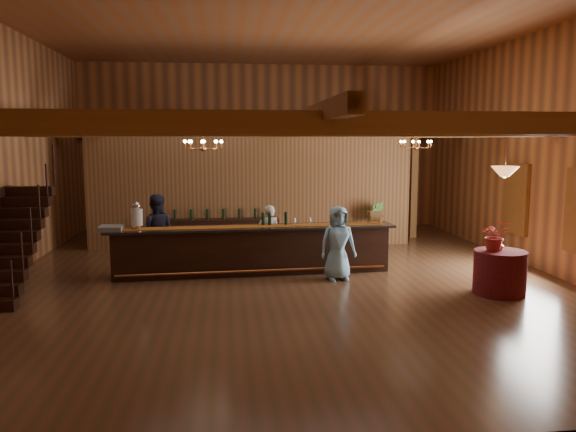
{
  "coord_description": "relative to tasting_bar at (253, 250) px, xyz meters",
  "views": [
    {
      "loc": [
        -1.21,
        -12.12,
        3.0
      ],
      "look_at": [
        0.19,
        0.61,
        1.26
      ],
      "focal_mm": 35.0,
      "sensor_mm": 36.0,
      "label": 1
    }
  ],
  "objects": [
    {
      "name": "chandelier_right",
      "position": [
        4.1,
        1.12,
        2.35
      ],
      "size": [
        0.8,
        0.8,
        0.46
      ],
      "color": "#BB6D37",
      "rests_on": "beam_grid"
    },
    {
      "name": "staff_second",
      "position": [
        -2.22,
        0.67,
        0.34
      ],
      "size": [
        0.87,
        0.69,
        1.76
      ],
      "primitive_type": "imported",
      "rotation": [
        0.0,
        0.0,
        3.16
      ],
      "color": "#1E2034",
      "rests_on": "floor"
    },
    {
      "name": "glass_rack_tray",
      "position": [
        -3.05,
        -0.21,
        0.58
      ],
      "size": [
        0.5,
        0.5,
        0.1
      ],
      "primitive_type": "cube",
      "color": "gray",
      "rests_on": "tasting_bar"
    },
    {
      "name": "beam_grid",
      "position": [
        0.63,
        0.22,
        2.7
      ],
      "size": [
        11.9,
        13.9,
        0.39
      ],
      "color": "brown",
      "rests_on": "wall_left"
    },
    {
      "name": "wall_right",
      "position": [
        6.63,
        -0.29,
        2.21
      ],
      "size": [
        0.1,
        14.0,
        5.5
      ],
      "primitive_type": "cube",
      "color": "#B8733E",
      "rests_on": "floor"
    },
    {
      "name": "raffle_drum",
      "position": [
        2.81,
        0.1,
        0.7
      ],
      "size": [
        0.34,
        0.24,
        0.3
      ],
      "color": "brown",
      "rests_on": "tasting_bar"
    },
    {
      "name": "bar_bottle_2",
      "position": [
        0.76,
        0.16,
        0.68
      ],
      "size": [
        0.07,
        0.07,
        0.3
      ],
      "primitive_type": "cylinder",
      "color": "black",
      "rests_on": "tasting_bar"
    },
    {
      "name": "tasting_bar",
      "position": [
        0.0,
        0.0,
        0.0
      ],
      "size": [
        6.46,
        1.15,
        1.08
      ],
      "rotation": [
        0.0,
        0.0,
        0.05
      ],
      "color": "black",
      "rests_on": "floor"
    },
    {
      "name": "bartender",
      "position": [
        0.4,
        0.65,
        0.2
      ],
      "size": [
        0.55,
        0.37,
        1.48
      ],
      "primitive_type": "imported",
      "rotation": [
        0.0,
        0.0,
        3.11
      ],
      "color": "silver",
      "rests_on": "floor"
    },
    {
      "name": "table_vase",
      "position": [
        4.7,
        -2.16,
        0.46
      ],
      "size": [
        0.17,
        0.17,
        0.29
      ],
      "primitive_type": "imported",
      "rotation": [
        0.0,
        0.0,
        0.15
      ],
      "color": "#BB6D37",
      "rests_on": "round_table"
    },
    {
      "name": "round_table",
      "position": [
        4.7,
        -2.24,
        -0.11
      ],
      "size": [
        0.99,
        0.99,
        0.86
      ],
      "primitive_type": "cylinder",
      "color": "maroon",
      "rests_on": "floor"
    },
    {
      "name": "beverage_dispenser",
      "position": [
        -2.53,
        -0.08,
        0.81
      ],
      "size": [
        0.26,
        0.26,
        0.6
      ],
      "color": "silver",
      "rests_on": "tasting_bar"
    },
    {
      "name": "staircase",
      "position": [
        -4.82,
        -1.03,
        0.46
      ],
      "size": [
        1.0,
        2.8,
        2.0
      ],
      "color": "black",
      "rests_on": "floor"
    },
    {
      "name": "floor_plant",
      "position": [
        3.46,
        2.8,
        0.1
      ],
      "size": [
        0.79,
        0.67,
        1.29
      ],
      "primitive_type": "imported",
      "rotation": [
        0.0,
        0.0,
        0.14
      ],
      "color": "#3E7A33",
      "rests_on": "floor"
    },
    {
      "name": "wall_back",
      "position": [
        0.63,
        6.71,
        2.21
      ],
      "size": [
        12.0,
        0.1,
        5.5
      ],
      "primitive_type": "cube",
      "color": "#B8733E",
      "rests_on": "floor"
    },
    {
      "name": "pendant_lamp",
      "position": [
        4.7,
        -2.24,
        1.86
      ],
      "size": [
        0.52,
        0.52,
        0.9
      ],
      "color": "#BB6D37",
      "rests_on": "beam_grid"
    },
    {
      "name": "table_flowers",
      "position": [
        4.57,
        -2.23,
        0.62
      ],
      "size": [
        0.59,
        0.53,
        0.6
      ],
      "primitive_type": "imported",
      "rotation": [
        0.0,
        0.0,
        -0.12
      ],
      "color": "#AE292A",
      "rests_on": "round_table"
    },
    {
      "name": "backbar_shelf",
      "position": [
        -0.67,
        2.89,
        -0.12
      ],
      "size": [
        3.03,
        0.59,
        0.85
      ],
      "primitive_type": "cube",
      "rotation": [
        0.0,
        0.0,
        -0.04
      ],
      "color": "black",
      "rests_on": "floor"
    },
    {
      "name": "window_right_back",
      "position": [
        6.58,
        0.71,
        1.01
      ],
      "size": [
        0.12,
        1.05,
        1.75
      ],
      "primitive_type": "cube",
      "color": "white",
      "rests_on": "wall_right"
    },
    {
      "name": "wall_front",
      "position": [
        0.63,
        -7.29,
        2.21
      ],
      "size": [
        12.0,
        0.1,
        5.5
      ],
      "primitive_type": "cube",
      "color": "#B8733E",
      "rests_on": "floor"
    },
    {
      "name": "guest",
      "position": [
        1.78,
        -0.76,
        0.26
      ],
      "size": [
        0.84,
        0.6,
        1.6
      ],
      "primitive_type": "imported",
      "rotation": [
        0.0,
        0.0,
        0.12
      ],
      "color": "#7DB7D8",
      "rests_on": "floor"
    },
    {
      "name": "support_posts",
      "position": [
        0.63,
        -0.79,
        1.06
      ],
      "size": [
        9.2,
        10.2,
        3.2
      ],
      "color": "brown",
      "rests_on": "floor"
    },
    {
      "name": "chandelier_left",
      "position": [
        -1.06,
        -0.36,
        2.36
      ],
      "size": [
        0.8,
        0.8,
        0.45
      ],
      "color": "#BB6D37",
      "rests_on": "beam_grid"
    },
    {
      "name": "bar_bottle_0",
      "position": [
        0.23,
        0.14,
        0.68
      ],
      "size": [
        0.07,
        0.07,
        0.3
      ],
      "primitive_type": "cylinder",
      "color": "black",
      "rests_on": "tasting_bar"
    },
    {
      "name": "floor",
      "position": [
        0.63,
        -0.29,
        -0.54
      ],
      "size": [
        14.0,
        14.0,
        0.0
      ],
      "primitive_type": "plane",
      "color": "#4C341D",
      "rests_on": "ground"
    },
    {
      "name": "bar_bottle_1",
      "position": [
        0.38,
        0.14,
        0.68
      ],
      "size": [
        0.07,
        0.07,
        0.3
      ],
      "primitive_type": "cylinder",
      "color": "black",
      "rests_on": "tasting_bar"
    },
    {
      "name": "ceiling",
      "position": [
        0.63,
        -0.29,
        4.96
      ],
      "size": [
        14.0,
        14.0,
        0.0
      ],
      "primitive_type": "plane",
      "rotation": [
        3.14,
        0.0,
        0.0
      ],
      "color": "#9B552D",
      "rests_on": "wall_back"
    },
    {
      "name": "backroom_boxes",
      "position": [
        0.34,
        5.21,
        -0.02
      ],
      "size": [
        4.1,
        0.6,
        1.1
      ],
      "color": "black",
      "rests_on": "floor"
    },
    {
      "name": "partition_wall",
      "position": [
        0.13,
        3.21,
        1.01
      ],
      "size": [
        9.0,
        0.18,
        3.1
      ],
      "primitive_type": "cube",
      "color": "brown",
      "rests_on": "floor"
    }
  ]
}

